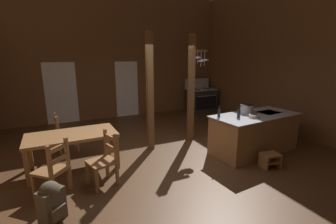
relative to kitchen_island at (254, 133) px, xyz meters
The scene contains 19 objects.
ground_plane 2.25m from the kitchen_island, behind, with size 9.06×9.55×0.10m, color #4C301C.
wall_back 5.51m from the kitchen_island, 114.56° to the left, with size 9.06×0.14×4.46m, color brown.
wall_right 2.71m from the kitchen_island, ahead, with size 0.14×9.55×4.46m, color brown.
glazed_door_back_left 6.19m from the kitchen_island, 130.77° to the left, with size 1.00×0.01×2.05m, color white.
glazed_panel_back_right 5.02m from the kitchen_island, 110.60° to the left, with size 0.84×0.01×2.05m, color white.
kitchen_island is the anchor object (origin of this frame).
stove_range 4.27m from the kitchen_island, 73.65° to the left, with size 1.16×0.85×1.32m.
support_post_with_pot_rack 1.96m from the kitchen_island, 123.27° to the left, with size 0.56×0.22×2.81m.
support_post_center 2.67m from the kitchen_island, 150.36° to the left, with size 0.14×0.14×2.81m.
step_stool 0.89m from the kitchen_island, 112.47° to the right, with size 0.40×0.34×0.30m.
dining_table 4.09m from the kitchen_island, 166.90° to the left, with size 1.72×0.94×0.74m.
ladderback_chair_near_window 4.33m from the kitchen_island, behind, with size 0.62×0.62×0.95m.
ladderback_chair_by_post 4.51m from the kitchen_island, 155.33° to the left, with size 0.49×0.49×0.95m.
ladderback_chair_at_table_end 3.52m from the kitchen_island, behind, with size 0.54×0.54×0.95m.
backpack 4.42m from the kitchen_island, behind, with size 0.39×0.39×0.60m.
stockpot_on_counter 0.61m from the kitchen_island, 116.34° to the left, with size 0.37×0.30×0.21m.
mixing_bowl_on_counter 0.59m from the kitchen_island, 145.29° to the right, with size 0.20×0.20×0.07m.
bottle_tall_on_counter 0.79m from the kitchen_island, behind, with size 0.07×0.07×0.25m.
bottle_short_on_counter 1.11m from the kitchen_island, 169.38° to the left, with size 0.06×0.06×0.26m.
Camera 1 is at (-1.98, -4.17, 2.25)m, focal length 24.91 mm.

